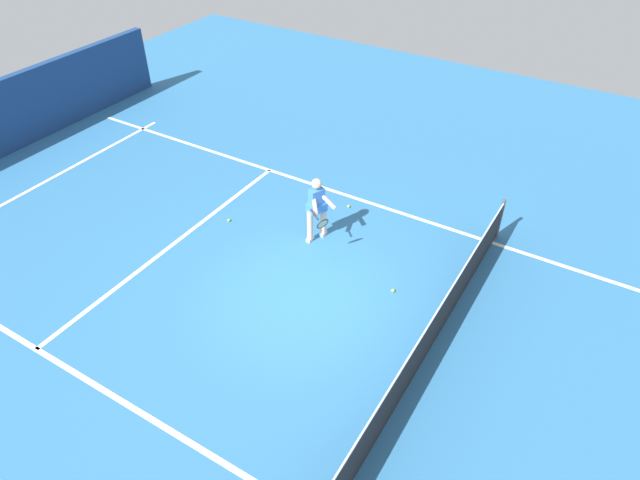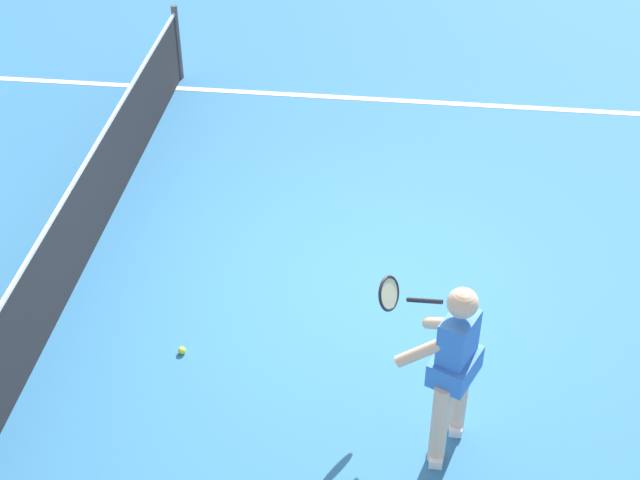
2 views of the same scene
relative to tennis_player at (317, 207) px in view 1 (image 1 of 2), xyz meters
The scene contains 10 objects.
ground_plane 2.12m from the tennis_player, 23.96° to the left, with size 27.61×27.61×0.00m, color teal.
baseline_marking 7.59m from the tennis_player, 76.38° to the right, with size 8.34×0.10×0.01m, color white.
service_line_marking 3.30m from the tennis_player, 56.16° to the right, with size 7.34×0.10×0.01m, color white.
sideline_left_marking 2.22m from the tennis_player, 157.36° to the left, with size 0.10×19.24×0.01m, color white.
sideline_right_marking 5.56m from the tennis_player, ahead, with size 0.10×19.24×0.01m, color white.
court_net 3.90m from the tennis_player, 62.78° to the left, with size 8.02×0.08×0.99m.
tennis_player is the anchor object (origin of this frame).
tennis_ball_near 2.33m from the tennis_player, 76.23° to the right, with size 0.07×0.07×0.07m, color #D1E533.
tennis_ball_mid 1.66m from the tennis_player, behind, with size 0.07×0.07×0.07m, color #D1E533.
tennis_ball_far 2.49m from the tennis_player, 72.15° to the left, with size 0.07×0.07×0.07m, color #D1E533.
Camera 1 is at (6.89, 4.51, 7.87)m, focal length 31.78 mm.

